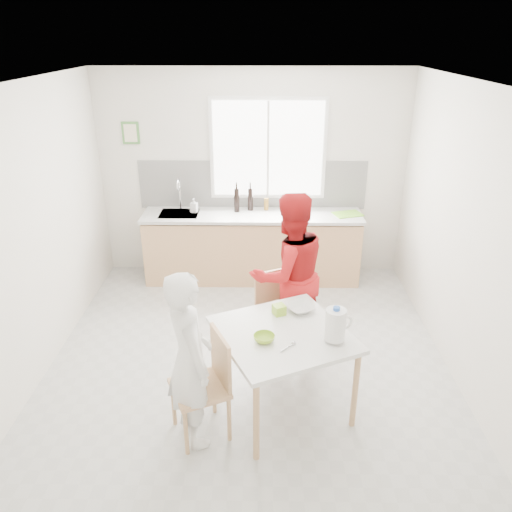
{
  "coord_description": "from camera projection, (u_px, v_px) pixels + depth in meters",
  "views": [
    {
      "loc": [
        0.13,
        -4.16,
        3.08
      ],
      "look_at": [
        0.07,
        0.2,
        1.11
      ],
      "focal_mm": 35.0,
      "sensor_mm": 36.0,
      "label": 1
    }
  ],
  "objects": [
    {
      "name": "wine_bottle_b",
      "position": [
        250.0,
        199.0,
        6.54
      ],
      "size": [
        0.07,
        0.07,
        0.3
      ],
      "primitive_type": "cylinder",
      "color": "black",
      "rests_on": "kitchen_counter"
    },
    {
      "name": "bowl_green",
      "position": [
        264.0,
        338.0,
        4.03
      ],
      "size": [
        0.23,
        0.23,
        0.05
      ],
      "primitive_type": "imported",
      "rotation": [
        0.0,
        0.0,
        0.44
      ],
      "color": "#90BC2B",
      "rests_on": "dining_table"
    },
    {
      "name": "wine_bottle_a",
      "position": [
        237.0,
        200.0,
        6.48
      ],
      "size": [
        0.07,
        0.07,
        0.32
      ],
      "primitive_type": "cylinder",
      "color": "black",
      "rests_on": "kitchen_counter"
    },
    {
      "name": "chair_left",
      "position": [
        207.0,
        381.0,
        4.02
      ],
      "size": [
        0.56,
        0.56,
        0.91
      ],
      "rotation": [
        0.0,
        0.0,
        -1.14
      ],
      "color": "tan",
      "rests_on": "ground"
    },
    {
      "name": "chair_far",
      "position": [
        277.0,
        310.0,
        5.09
      ],
      "size": [
        0.54,
        0.54,
        0.88
      ],
      "rotation": [
        0.0,
        0.0,
        0.44
      ],
      "color": "tan",
      "rests_on": "ground"
    },
    {
      "name": "backsplash",
      "position": [
        253.0,
        185.0,
        6.6
      ],
      "size": [
        3.0,
        0.02,
        0.65
      ],
      "primitive_type": "cube",
      "color": "white",
      "rests_on": "room_shell"
    },
    {
      "name": "person_white",
      "position": [
        190.0,
        359.0,
        3.87
      ],
      "size": [
        0.56,
        0.65,
        1.51
      ],
      "primitive_type": "imported",
      "rotation": [
        0.0,
        0.0,
        2.01
      ],
      "color": "white",
      "rests_on": "ground"
    },
    {
      "name": "room_shell",
      "position": [
        247.0,
        210.0,
        4.38
      ],
      "size": [
        4.5,
        4.5,
        4.5
      ],
      "color": "silver",
      "rests_on": "ground"
    },
    {
      "name": "kitchen_counter",
      "position": [
        252.0,
        249.0,
        6.67
      ],
      "size": [
        2.84,
        0.64,
        1.37
      ],
      "color": "tan",
      "rests_on": "ground"
    },
    {
      "name": "cutting_board",
      "position": [
        348.0,
        214.0,
        6.43
      ],
      "size": [
        0.41,
        0.35,
        0.01
      ],
      "primitive_type": "cube",
      "rotation": [
        0.0,
        0.0,
        0.31
      ],
      "color": "#7ACE2F",
      "rests_on": "kitchen_counter"
    },
    {
      "name": "ground",
      "position": [
        249.0,
        364.0,
        5.06
      ],
      "size": [
        4.5,
        4.5,
        0.0
      ],
      "primitive_type": "plane",
      "color": "#B7B7B2",
      "rests_on": "ground"
    },
    {
      "name": "milk_jug",
      "position": [
        336.0,
        324.0,
        3.98
      ],
      "size": [
        0.23,
        0.17,
        0.29
      ],
      "rotation": [
        0.0,
        0.0,
        0.44
      ],
      "color": "white",
      "rests_on": "dining_table"
    },
    {
      "name": "spoon",
      "position": [
        287.0,
        348.0,
        3.94
      ],
      "size": [
        0.12,
        0.12,
        0.01
      ],
      "primitive_type": "cylinder",
      "rotation": [
        0.0,
        1.57,
        0.78
      ],
      "color": "#A5A5AA",
      "rests_on": "dining_table"
    },
    {
      "name": "soap_bottle",
      "position": [
        194.0,
        205.0,
        6.49
      ],
      "size": [
        0.1,
        0.1,
        0.19
      ],
      "primitive_type": "imported",
      "rotation": [
        0.0,
        0.0,
        -0.22
      ],
      "color": "#999999",
      "rests_on": "kitchen_counter"
    },
    {
      "name": "picture_frame",
      "position": [
        131.0,
        133.0,
        6.33
      ],
      "size": [
        0.22,
        0.03,
        0.28
      ],
      "color": "#4B873D",
      "rests_on": "room_shell"
    },
    {
      "name": "jar_amber",
      "position": [
        266.0,
        204.0,
        6.57
      ],
      "size": [
        0.06,
        0.06,
        0.16
      ],
      "primitive_type": "cylinder",
      "color": "olive",
      "rests_on": "kitchen_counter"
    },
    {
      "name": "bowl_white",
      "position": [
        301.0,
        308.0,
        4.47
      ],
      "size": [
        0.31,
        0.31,
        0.06
      ],
      "primitive_type": "imported",
      "rotation": [
        0.0,
        0.0,
        0.44
      ],
      "color": "silver",
      "rests_on": "dining_table"
    },
    {
      "name": "dining_table",
      "position": [
        283.0,
        341.0,
        4.19
      ],
      "size": [
        1.36,
        1.36,
        0.79
      ],
      "rotation": [
        0.0,
        0.0,
        0.44
      ],
      "color": "white",
      "rests_on": "ground"
    },
    {
      "name": "window",
      "position": [
        268.0,
        149.0,
        6.39
      ],
      "size": [
        1.5,
        0.06,
        1.3
      ],
      "color": "white",
      "rests_on": "room_shell"
    },
    {
      "name": "green_box",
      "position": [
        279.0,
        310.0,
        4.41
      ],
      "size": [
        0.13,
        0.13,
        0.09
      ],
      "primitive_type": "cube",
      "rotation": [
        0.0,
        0.0,
        0.44
      ],
      "color": "#95C72E",
      "rests_on": "dining_table"
    },
    {
      "name": "person_red",
      "position": [
        289.0,
        275.0,
        5.0
      ],
      "size": [
        1.02,
        0.94,
        1.71
      ],
      "primitive_type": "imported",
      "rotation": [
        0.0,
        0.0,
        3.58
      ],
      "color": "red",
      "rests_on": "ground"
    }
  ]
}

